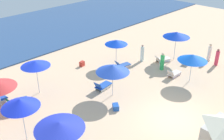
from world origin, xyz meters
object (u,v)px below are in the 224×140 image
at_px(beachgoer_1, 217,58).
at_px(beachgoer_4, 209,53).
at_px(umbrella_0, 59,125).
at_px(lounge_chair_3_1, 17,102).
at_px(umbrella_2, 35,64).
at_px(lounge_chair_4_0, 122,65).
at_px(umbrella_7, 177,34).
at_px(lounge_chair_7_1, 162,59).
at_px(umbrella_6, 193,58).
at_px(beachgoer_2, 142,53).
at_px(beachgoer_3, 162,62).
at_px(lounge_chair_1_0, 103,86).
at_px(umbrella_1, 113,68).
at_px(lounge_chair_7_0, 188,60).
at_px(lounge_chair_6_0, 174,74).
at_px(cooler_box_1, 82,64).
at_px(umbrella_4, 116,42).
at_px(cooler_box_0, 116,107).
at_px(umbrella_5, 20,103).

relative_size(beachgoer_1, beachgoer_4, 0.94).
bearing_deg(umbrella_0, beachgoer_4, 1.28).
height_order(lounge_chair_3_1, beachgoer_4, beachgoer_4).
bearing_deg(umbrella_2, lounge_chair_4_0, -12.81).
xyz_separation_m(umbrella_7, lounge_chair_7_1, (-1.11, 0.54, -2.25)).
distance_m(umbrella_0, umbrella_6, 12.16).
xyz_separation_m(beachgoer_2, beachgoer_3, (-0.22, -2.36, -0.02)).
xyz_separation_m(lounge_chair_1_0, umbrella_7, (8.41, -0.97, 2.23)).
bearing_deg(lounge_chair_7_1, lounge_chair_1_0, 109.53).
bearing_deg(umbrella_1, beachgoer_3, -1.76).
distance_m(lounge_chair_1_0, umbrella_2, 5.18).
bearing_deg(lounge_chair_7_0, beachgoer_2, 22.61).
distance_m(umbrella_0, lounge_chair_6_0, 12.23).
relative_size(umbrella_0, cooler_box_1, 5.63).
bearing_deg(cooler_box_1, umbrella_4, 126.13).
bearing_deg(beachgoer_1, umbrella_2, 17.32).
bearing_deg(umbrella_1, beachgoer_1, -17.40).
relative_size(umbrella_0, umbrella_2, 0.96).
distance_m(lounge_chair_1_0, umbrella_7, 8.75).
distance_m(lounge_chair_1_0, umbrella_6, 7.25).
relative_size(lounge_chair_1_0, beachgoer_4, 0.92).
relative_size(umbrella_2, cooler_box_0, 4.79).
xyz_separation_m(umbrella_0, beachgoer_4, (17.02, 0.38, -1.51)).
xyz_separation_m(umbrella_1, beachgoer_3, (5.98, -0.18, -1.45)).
height_order(beachgoer_4, cooler_box_0, beachgoer_4).
xyz_separation_m(umbrella_4, lounge_chair_7_1, (3.46, -2.64, -1.92)).
bearing_deg(umbrella_1, umbrella_0, -157.86).
bearing_deg(umbrella_0, lounge_chair_6_0, 4.67).
height_order(umbrella_5, beachgoer_2, umbrella_5).
xyz_separation_m(lounge_chair_6_0, lounge_chair_7_1, (1.78, 2.35, -0.00)).
bearing_deg(lounge_chair_6_0, beachgoer_2, -7.41).
relative_size(umbrella_4, cooler_box_0, 4.39).
bearing_deg(beachgoer_2, umbrella_7, -52.95).
height_order(umbrella_5, lounge_chair_7_0, umbrella_5).
height_order(lounge_chair_3_1, lounge_chair_6_0, lounge_chair_6_0).
xyz_separation_m(umbrella_1, beachgoer_1, (10.15, -3.18, -1.44)).
height_order(umbrella_0, lounge_chair_4_0, umbrella_0).
distance_m(umbrella_5, cooler_box_0, 6.38).
relative_size(lounge_chair_3_1, cooler_box_1, 3.42).
bearing_deg(beachgoer_1, lounge_chair_7_0, -15.49).
bearing_deg(umbrella_4, umbrella_7, -34.80).
height_order(lounge_chair_6_0, beachgoer_1, beachgoer_1).
bearing_deg(umbrella_2, beachgoer_1, -28.08).
distance_m(lounge_chair_3_1, lounge_chair_4_0, 9.38).
relative_size(umbrella_1, lounge_chair_7_1, 1.54).
relative_size(lounge_chair_1_0, lounge_chair_7_0, 1.10).
relative_size(umbrella_1, cooler_box_0, 4.52).
distance_m(lounge_chair_7_0, beachgoer_3, 3.13).
height_order(umbrella_0, cooler_box_0, umbrella_0).
xyz_separation_m(lounge_chair_7_0, beachgoer_2, (-2.75, 3.21, 0.52)).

